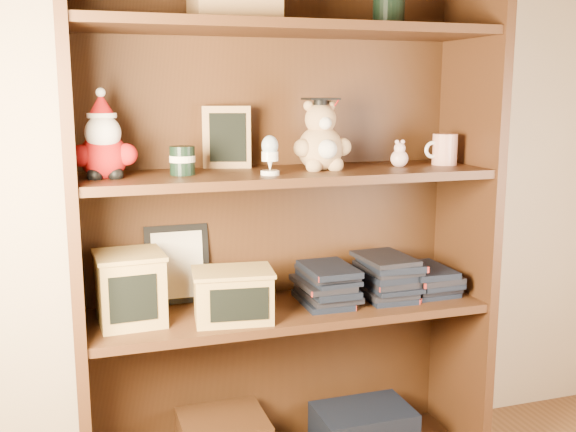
% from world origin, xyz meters
% --- Properties ---
extents(bookcase, '(1.20, 0.35, 1.60)m').
position_xyz_m(bookcase, '(0.17, 1.36, 0.78)').
color(bookcase, '#412412').
rests_on(bookcase, ground).
extents(shelf_lower, '(1.14, 0.33, 0.02)m').
position_xyz_m(shelf_lower, '(0.17, 1.30, 0.54)').
color(shelf_lower, '#412412').
rests_on(shelf_lower, ground).
extents(shelf_upper, '(1.14, 0.33, 0.02)m').
position_xyz_m(shelf_upper, '(0.17, 1.30, 0.94)').
color(shelf_upper, '#412412').
rests_on(shelf_upper, ground).
extents(santa_plush, '(0.17, 0.12, 0.24)m').
position_xyz_m(santa_plush, '(-0.33, 1.30, 1.04)').
color(santa_plush, '#A50F0F').
rests_on(santa_plush, shelf_upper).
extents(teachers_tin, '(0.07, 0.07, 0.08)m').
position_xyz_m(teachers_tin, '(-0.13, 1.30, 0.99)').
color(teachers_tin, black).
rests_on(teachers_tin, shelf_upper).
extents(chalkboard_plaque, '(0.14, 0.10, 0.18)m').
position_xyz_m(chalkboard_plaque, '(0.02, 1.42, 1.04)').
color(chalkboard_plaque, '#9E7547').
rests_on(chalkboard_plaque, shelf_upper).
extents(egg_cup, '(0.05, 0.05, 0.11)m').
position_xyz_m(egg_cup, '(0.10, 1.23, 1.01)').
color(egg_cup, white).
rests_on(egg_cup, shelf_upper).
extents(grad_teddy_bear, '(0.17, 0.15, 0.21)m').
position_xyz_m(grad_teddy_bear, '(0.27, 1.30, 1.03)').
color(grad_teddy_bear, tan).
rests_on(grad_teddy_bear, shelf_upper).
extents(pink_figurine, '(0.05, 0.05, 0.08)m').
position_xyz_m(pink_figurine, '(0.52, 1.30, 0.98)').
color(pink_figurine, beige).
rests_on(pink_figurine, shelf_upper).
extents(teacher_mug, '(0.11, 0.08, 0.09)m').
position_xyz_m(teacher_mug, '(0.67, 1.31, 1.00)').
color(teacher_mug, silver).
rests_on(teacher_mug, shelf_upper).
extents(certificate_frame, '(0.19, 0.05, 0.23)m').
position_xyz_m(certificate_frame, '(-0.13, 1.44, 0.67)').
color(certificate_frame, black).
rests_on(certificate_frame, shelf_lower).
extents(treats_box, '(0.19, 0.19, 0.19)m').
position_xyz_m(treats_box, '(-0.28, 1.30, 0.65)').
color(treats_box, '#B38E49').
rests_on(treats_box, shelf_lower).
extents(pencils_box, '(0.24, 0.18, 0.14)m').
position_xyz_m(pencils_box, '(-0.01, 1.24, 0.62)').
color(pencils_box, '#B38E49').
rests_on(pencils_box, shelf_lower).
extents(book_stack_left, '(0.14, 0.20, 0.11)m').
position_xyz_m(book_stack_left, '(0.29, 1.30, 0.61)').
color(book_stack_left, black).
rests_on(book_stack_left, shelf_lower).
extents(book_stack_mid, '(0.14, 0.20, 0.13)m').
position_xyz_m(book_stack_mid, '(0.49, 1.30, 0.61)').
color(book_stack_mid, black).
rests_on(book_stack_mid, shelf_lower).
extents(book_stack_right, '(0.14, 0.20, 0.08)m').
position_xyz_m(book_stack_right, '(0.62, 1.30, 0.59)').
color(book_stack_right, black).
rests_on(book_stack_right, shelf_lower).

